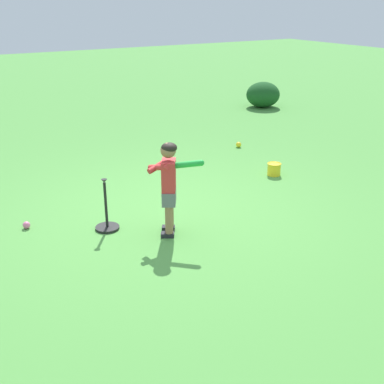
{
  "coord_description": "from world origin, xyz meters",
  "views": [
    {
      "loc": [
        5.08,
        -2.71,
        2.54
      ],
      "look_at": [
        0.59,
        0.02,
        0.45
      ],
      "focal_mm": 46.18,
      "sensor_mm": 36.0,
      "label": 1
    }
  ],
  "objects_px": {
    "play_ball_by_bucket": "(239,145)",
    "batting_tee": "(107,221)",
    "child_batter": "(169,180)",
    "toy_bucket": "(274,169)",
    "play_ball_midfield": "(26,225)"
  },
  "relations": [
    {
      "from": "child_batter",
      "to": "toy_bucket",
      "type": "relative_size",
      "value": 5.0
    },
    {
      "from": "child_batter",
      "to": "play_ball_midfield",
      "type": "distance_m",
      "value": 1.8
    },
    {
      "from": "play_ball_by_bucket",
      "to": "batting_tee",
      "type": "bearing_deg",
      "value": -59.96
    },
    {
      "from": "child_batter",
      "to": "play_ball_by_bucket",
      "type": "relative_size",
      "value": 10.86
    },
    {
      "from": "play_ball_midfield",
      "to": "batting_tee",
      "type": "relative_size",
      "value": 0.14
    },
    {
      "from": "child_batter",
      "to": "toy_bucket",
      "type": "bearing_deg",
      "value": 111.71
    },
    {
      "from": "play_ball_midfield",
      "to": "batting_tee",
      "type": "bearing_deg",
      "value": 57.92
    },
    {
      "from": "child_batter",
      "to": "play_ball_midfield",
      "type": "relative_size",
      "value": 12.47
    },
    {
      "from": "child_batter",
      "to": "play_ball_by_bucket",
      "type": "height_order",
      "value": "child_batter"
    },
    {
      "from": "play_ball_by_bucket",
      "to": "batting_tee",
      "type": "xyz_separation_m",
      "value": [
        1.92,
        -3.32,
        0.05
      ]
    },
    {
      "from": "child_batter",
      "to": "batting_tee",
      "type": "distance_m",
      "value": 0.93
    },
    {
      "from": "toy_bucket",
      "to": "batting_tee",
      "type": "bearing_deg",
      "value": -81.41
    },
    {
      "from": "batting_tee",
      "to": "toy_bucket",
      "type": "relative_size",
      "value": 2.87
    },
    {
      "from": "child_batter",
      "to": "play_ball_by_bucket",
      "type": "xyz_separation_m",
      "value": [
        -2.41,
        2.75,
        -0.6
      ]
    },
    {
      "from": "play_ball_by_bucket",
      "to": "toy_bucket",
      "type": "xyz_separation_m",
      "value": [
        1.48,
        -0.43,
        0.05
      ]
    }
  ]
}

